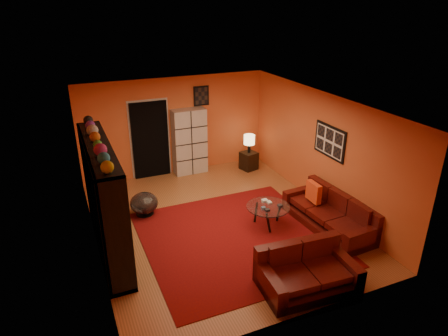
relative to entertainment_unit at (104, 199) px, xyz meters
name	(u,v)px	position (x,y,z in m)	size (l,w,h in m)	color
floor	(219,223)	(2.27, 0.00, -1.05)	(6.00, 6.00, 0.00)	#95562E
ceiling	(218,104)	(2.27, 0.00, 1.55)	(6.00, 6.00, 0.00)	white
wall_back	(175,126)	(2.27, 3.00, 0.25)	(6.00, 6.00, 0.00)	#DE6130
wall_front	(301,245)	(2.27, -3.00, 0.25)	(6.00, 6.00, 0.00)	#DE6130
wall_left	(90,189)	(-0.23, 0.00, 0.25)	(6.00, 6.00, 0.00)	#DE6130
wall_right	(321,150)	(4.78, 0.00, 0.25)	(6.00, 6.00, 0.00)	#DE6130
rug	(236,238)	(2.38, -0.70, -1.04)	(3.60, 3.60, 0.01)	#610B0D
doorway	(150,140)	(1.57, 2.96, -0.03)	(0.95, 0.10, 2.04)	black
wall_art_right	(330,141)	(4.75, -0.30, 0.55)	(0.03, 1.00, 0.70)	black
wall_art_back	(201,96)	(3.02, 2.98, 1.00)	(0.42, 0.03, 0.52)	black
entertainment_unit	(104,199)	(0.00, 0.00, 0.00)	(0.45, 3.00, 2.10)	black
tv	(107,200)	(0.05, 0.06, -0.08)	(0.12, 0.88, 0.51)	black
sofa	(332,214)	(4.41, -1.05, -0.76)	(1.00, 2.18, 0.85)	#450B09
loveseat	(305,270)	(2.84, -2.41, -0.77)	(1.63, 1.05, 0.85)	#450B09
throw_pillow	(314,192)	(4.22, -0.61, -0.42)	(0.12, 0.42, 0.42)	#FC491C
coffee_table	(268,208)	(3.18, -0.51, -0.64)	(0.90, 0.90, 0.45)	silver
storage_cabinet	(190,142)	(2.60, 2.80, -0.16)	(0.89, 0.39, 1.77)	beige
bowl_chair	(144,203)	(0.90, 0.98, -0.78)	(0.62, 0.62, 0.51)	black
side_table	(249,161)	(4.16, 2.35, -0.80)	(0.40, 0.40, 0.50)	black
table_lamp	(249,140)	(4.16, 2.35, -0.19)	(0.30, 0.30, 0.50)	black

